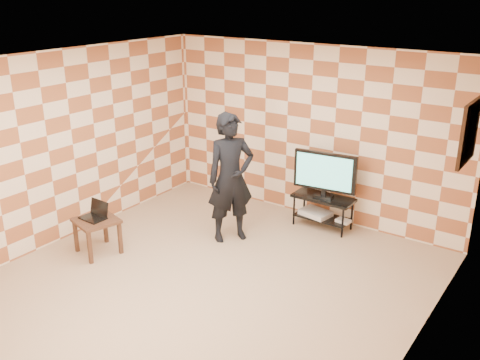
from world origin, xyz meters
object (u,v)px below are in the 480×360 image
object	(u,v)px
person	(231,178)
tv	(325,173)
side_table	(97,225)
tv_stand	(323,205)

from	to	relation	value
person	tv	bearing A→B (deg)	-5.53
side_table	person	xyz separation A→B (m)	(1.25, 1.41, 0.53)
side_table	person	bearing A→B (deg)	48.41
person	tv_stand	bearing A→B (deg)	-5.47
tv_stand	side_table	distance (m)	3.32
side_table	person	size ratio (longest dim) A/B	0.35
tv	side_table	distance (m)	3.35
tv_stand	side_table	xyz separation A→B (m)	(-2.18, -2.51, 0.05)
tv	person	xyz separation A→B (m)	(-0.93, -1.10, 0.05)
tv_stand	person	size ratio (longest dim) A/B	0.49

